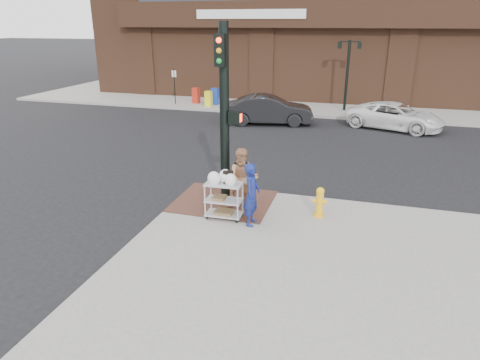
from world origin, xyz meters
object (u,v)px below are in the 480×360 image
(lamp_post, at_px, (348,68))
(utility_cart, at_px, (224,197))
(traffic_signal_pole, at_px, (225,112))
(woman_blue, at_px, (252,194))
(sedan_dark, at_px, (269,110))
(pedestrian_tan, at_px, (243,179))
(fire_hydrant, at_px, (320,202))
(minivan_white, at_px, (395,116))

(lamp_post, distance_m, utility_cart, 16.42)
(traffic_signal_pole, relative_size, woman_blue, 3.00)
(woman_blue, distance_m, sedan_dark, 12.33)
(pedestrian_tan, bearing_deg, fire_hydrant, -13.99)
(lamp_post, distance_m, fire_hydrant, 15.50)
(lamp_post, height_order, sedan_dark, lamp_post)
(pedestrian_tan, bearing_deg, traffic_signal_pole, 149.87)
(lamp_post, xyz_separation_m, sedan_dark, (-3.67, -4.19, -1.86))
(fire_hydrant, bearing_deg, lamp_post, 90.82)
(traffic_signal_pole, distance_m, utility_cart, 2.29)
(sedan_dark, bearing_deg, utility_cart, 174.69)
(woman_blue, height_order, sedan_dark, woman_blue)
(traffic_signal_pole, bearing_deg, pedestrian_tan, -15.55)
(traffic_signal_pole, distance_m, pedestrian_tan, 1.90)
(utility_cart, bearing_deg, sedan_dark, 96.88)
(pedestrian_tan, relative_size, utility_cart, 1.30)
(sedan_dark, bearing_deg, traffic_signal_pole, 174.00)
(minivan_white, xyz_separation_m, fire_hydrant, (-2.45, -11.86, -0.07))
(pedestrian_tan, bearing_deg, woman_blue, -76.51)
(sedan_dark, xyz_separation_m, fire_hydrant, (3.89, -11.17, -0.18))
(lamp_post, relative_size, traffic_signal_pole, 0.80)
(fire_hydrant, bearing_deg, utility_cart, -161.83)
(woman_blue, height_order, fire_hydrant, woman_blue)
(sedan_dark, relative_size, minivan_white, 0.98)
(sedan_dark, distance_m, utility_cart, 12.06)
(utility_cart, distance_m, fire_hydrant, 2.58)
(lamp_post, distance_m, pedestrian_tan, 15.58)
(lamp_post, distance_m, woman_blue, 16.46)
(minivan_white, bearing_deg, traffic_signal_pole, 175.19)
(minivan_white, bearing_deg, pedestrian_tan, 177.77)
(pedestrian_tan, distance_m, sedan_dark, 11.33)
(fire_hydrant, bearing_deg, pedestrian_tan, -179.41)
(lamp_post, height_order, fire_hydrant, lamp_post)
(sedan_dark, bearing_deg, woman_blue, 178.33)
(minivan_white, relative_size, utility_cart, 3.49)
(woman_blue, xyz_separation_m, sedan_dark, (-2.25, 12.12, -0.23))
(sedan_dark, xyz_separation_m, utility_cart, (1.44, -11.97, 0.00))
(woman_blue, xyz_separation_m, fire_hydrant, (1.64, 0.95, -0.40))
(traffic_signal_pole, height_order, woman_blue, traffic_signal_pole)
(traffic_signal_pole, relative_size, utility_cart, 3.72)
(lamp_post, height_order, minivan_white, lamp_post)
(sedan_dark, bearing_deg, fire_hydrant, -172.97)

